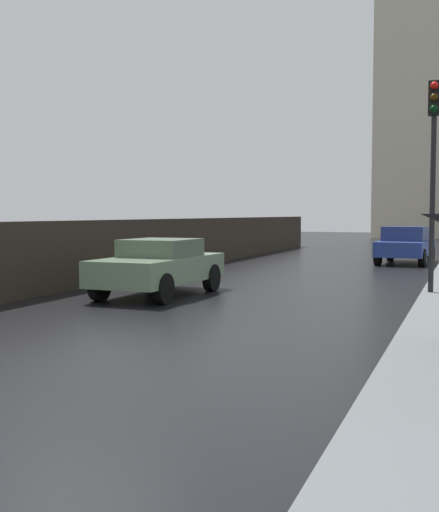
% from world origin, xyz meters
% --- Properties ---
extents(ground, '(120.00, 120.00, 0.00)m').
position_xyz_m(ground, '(0.00, 0.00, 0.00)').
color(ground, black).
extents(car_green_near_kerb, '(1.86, 3.99, 1.32)m').
position_xyz_m(car_green_near_kerb, '(-1.75, 6.21, 0.69)').
color(car_green_near_kerb, slate).
rests_on(car_green_near_kerb, ground).
extents(car_blue_mid_road, '(2.02, 3.94, 1.42)m').
position_xyz_m(car_blue_mid_road, '(2.73, 18.38, 0.73)').
color(car_blue_mid_road, navy).
rests_on(car_blue_mid_road, ground).
extents(traffic_light, '(0.26, 0.39, 4.70)m').
position_xyz_m(traffic_light, '(4.20, 7.93, 3.37)').
color(traffic_light, black).
rests_on(traffic_light, sidewalk_strip).
extents(distant_tower, '(9.58, 9.47, 33.39)m').
position_xyz_m(distant_tower, '(2.04, 48.82, 14.67)').
color(distant_tower, beige).
rests_on(distant_tower, ground).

